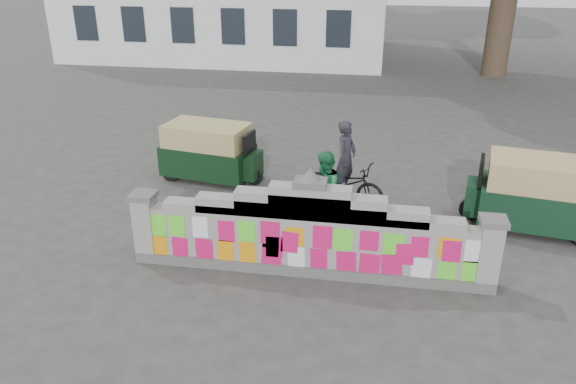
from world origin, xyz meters
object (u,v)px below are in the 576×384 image
at_px(cyclist_bike, 345,183).
at_px(rickshaw_left, 210,151).
at_px(pedestrian, 324,191).
at_px(cyclist_rider, 346,169).
at_px(rickshaw_right, 538,193).

xyz_separation_m(cyclist_bike, rickshaw_left, (-3.41, 0.94, 0.23)).
bearing_deg(rickshaw_left, pedestrian, -25.17).
height_order(cyclist_rider, pedestrian, cyclist_rider).
bearing_deg(pedestrian, cyclist_rider, 168.42).
xyz_separation_m(cyclist_rider, rickshaw_left, (-3.41, 0.94, -0.12)).
distance_m(rickshaw_left, rickshaw_right, 7.49).
height_order(pedestrian, rickshaw_left, pedestrian).
bearing_deg(pedestrian, rickshaw_left, -121.52).
bearing_deg(rickshaw_right, rickshaw_left, -1.90).
height_order(cyclist_bike, pedestrian, pedestrian).
bearing_deg(cyclist_bike, cyclist_rider, 111.50).
distance_m(cyclist_rider, rickshaw_right, 3.97).
bearing_deg(cyclist_rider, cyclist_bike, -68.50).
xyz_separation_m(cyclist_bike, pedestrian, (-0.34, -1.23, 0.32)).
bearing_deg(pedestrian, cyclist_bike, 168.42).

